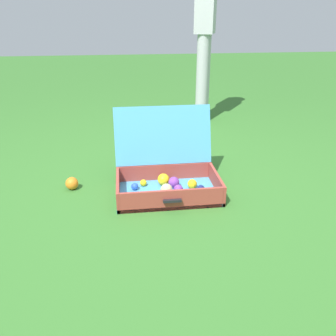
% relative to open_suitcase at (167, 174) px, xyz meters
% --- Properties ---
extents(ground_plane, '(16.00, 16.00, 0.00)m').
position_rel_open_suitcase_xyz_m(ground_plane, '(-0.00, -0.11, -0.12)').
color(ground_plane, '#336B28').
extents(open_suitcase, '(0.66, 0.55, 0.51)m').
position_rel_open_suitcase_xyz_m(open_suitcase, '(0.00, 0.00, 0.00)').
color(open_suitcase, '#4799C6').
rests_on(open_suitcase, ground).
extents(stray_ball_on_grass, '(0.08, 0.08, 0.08)m').
position_rel_open_suitcase_xyz_m(stray_ball_on_grass, '(-0.63, 0.09, -0.08)').
color(stray_ball_on_grass, orange).
rests_on(stray_ball_on_grass, ground).
extents(bystander_person, '(0.28, 0.36, 1.74)m').
position_rel_open_suitcase_xyz_m(bystander_person, '(0.58, 1.57, 0.89)').
color(bystander_person, '#B2B2B7').
rests_on(bystander_person, ground).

